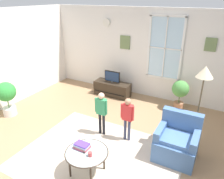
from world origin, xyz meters
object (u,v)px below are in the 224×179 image
at_px(television, 112,77).
at_px(person_green_shirt, 102,109).
at_px(armchair, 177,142).
at_px(remote_near_books, 86,150).
at_px(potted_plant_by_window, 180,91).
at_px(potted_plant_corner, 7,95).
at_px(coffee_table, 87,153).
at_px(person_red_shirt, 128,115).
at_px(tv_stand, 112,89).
at_px(cup, 90,154).
at_px(floor_lamp, 204,80).
at_px(book_stack, 82,146).

distance_m(television, person_green_shirt, 2.08).
height_order(armchair, person_green_shirt, person_green_shirt).
height_order(armchair, remote_near_books, armchair).
bearing_deg(potted_plant_by_window, person_green_shirt, -122.09).
xyz_separation_m(person_green_shirt, potted_plant_corner, (-2.57, -0.43, -0.07)).
relative_size(television, potted_plant_by_window, 0.61).
bearing_deg(person_green_shirt, armchair, 1.82).
relative_size(armchair, person_green_shirt, 0.85).
xyz_separation_m(coffee_table, potted_plant_corner, (-2.95, 0.72, 0.15)).
bearing_deg(person_red_shirt, person_green_shirt, -173.67).
relative_size(armchair, coffee_table, 1.15).
bearing_deg(potted_plant_by_window, television, -177.58).
bearing_deg(television, person_red_shirt, -53.87).
relative_size(tv_stand, remote_near_books, 8.11).
bearing_deg(person_green_shirt, coffee_table, -71.56).
xyz_separation_m(cup, remote_near_books, (-0.14, 0.08, -0.03)).
height_order(coffee_table, floor_lamp, floor_lamp).
height_order(television, person_green_shirt, person_green_shirt).
height_order(tv_stand, potted_plant_by_window, potted_plant_by_window).
relative_size(remote_near_books, floor_lamp, 0.08).
distance_m(tv_stand, coffee_table, 3.29).
bearing_deg(floor_lamp, potted_plant_corner, -166.77).
xyz_separation_m(potted_plant_by_window, potted_plant_corner, (-3.83, -2.44, 0.03)).
bearing_deg(armchair, floor_lamp, 67.75).
distance_m(person_green_shirt, potted_plant_corner, 2.60).
distance_m(person_red_shirt, potted_plant_corner, 3.20).
bearing_deg(floor_lamp, coffee_table, -130.43).
bearing_deg(armchair, television, 142.19).
height_order(armchair, potted_plant_by_window, armchair).
distance_m(person_red_shirt, floor_lamp, 1.63).
bearing_deg(tv_stand, remote_near_books, -69.92).
distance_m(book_stack, person_red_shirt, 1.21).
xyz_separation_m(television, book_stack, (1.02, -3.03, -0.12)).
bearing_deg(potted_plant_by_window, cup, -103.55).
distance_m(book_stack, potted_plant_corner, 2.90).
xyz_separation_m(tv_stand, remote_near_books, (1.12, -3.06, 0.25)).
relative_size(person_green_shirt, person_red_shirt, 1.03).
xyz_separation_m(person_red_shirt, potted_plant_corner, (-3.16, -0.49, -0.05)).
bearing_deg(book_stack, television, 108.70).
bearing_deg(armchair, tv_stand, 142.15).
bearing_deg(coffee_table, book_stack, 158.64).
height_order(person_red_shirt, potted_plant_corner, person_red_shirt).
xyz_separation_m(tv_stand, coffee_table, (1.15, -3.08, 0.21)).
relative_size(television, potted_plant_corner, 0.55).
bearing_deg(remote_near_books, tv_stand, 110.08).
relative_size(television, floor_lamp, 0.29).
distance_m(coffee_table, person_red_shirt, 1.24).
xyz_separation_m(book_stack, person_green_shirt, (-0.25, 1.09, 0.14)).
bearing_deg(potted_plant_by_window, coffee_table, -105.63).
distance_m(tv_stand, remote_near_books, 3.26).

